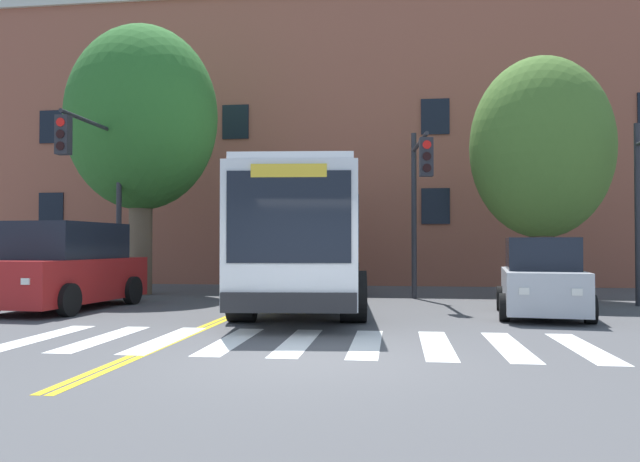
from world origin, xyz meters
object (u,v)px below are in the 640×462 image
object	(u,v)px
street_tree_curbside_large	(541,149)
street_tree_curbside_small	(141,119)
car_red_near_lane	(68,268)
car_silver_far_lane	(541,280)
city_bus	(307,238)
traffic_light_far_corner	(97,173)
traffic_light_overhead	(419,186)
car_tan_behind_bus	(358,264)

from	to	relation	value
street_tree_curbside_large	street_tree_curbside_small	bearing A→B (deg)	178.34
car_red_near_lane	car_silver_far_lane	bearing A→B (deg)	-0.48
city_bus	street_tree_curbside_small	bearing A→B (deg)	153.96
car_red_near_lane	car_silver_far_lane	size ratio (longest dim) A/B	1.27
traffic_light_far_corner	car_red_near_lane	bearing A→B (deg)	-86.38
traffic_light_far_corner	street_tree_curbside_small	world-z (taller)	street_tree_curbside_small
car_silver_far_lane	city_bus	bearing A→B (deg)	162.36
car_red_near_lane	traffic_light_far_corner	size ratio (longest dim) A/B	0.92
traffic_light_overhead	street_tree_curbside_small	distance (m)	9.48
traffic_light_far_corner	street_tree_curbside_small	bearing A→B (deg)	89.72
car_silver_far_lane	street_tree_curbside_large	bearing A→B (deg)	77.74
car_silver_far_lane	car_tan_behind_bus	world-z (taller)	car_silver_far_lane
car_red_near_lane	traffic_light_far_corner	world-z (taller)	traffic_light_far_corner
car_red_near_lane	street_tree_curbside_large	world-z (taller)	street_tree_curbside_large
street_tree_curbside_small	city_bus	bearing A→B (deg)	-26.04
traffic_light_overhead	street_tree_curbside_large	distance (m)	4.02
car_silver_far_lane	traffic_light_overhead	distance (m)	4.78
city_bus	street_tree_curbside_large	world-z (taller)	street_tree_curbside_large
traffic_light_overhead	traffic_light_far_corner	bearing A→B (deg)	-171.88
city_bus	traffic_light_overhead	size ratio (longest dim) A/B	2.32
car_red_near_lane	traffic_light_far_corner	distance (m)	3.12
car_red_near_lane	traffic_light_far_corner	xyz separation A→B (m)	(-0.11, 1.71, 2.60)
car_red_near_lane	street_tree_curbside_large	size ratio (longest dim) A/B	0.68
car_red_near_lane	street_tree_curbside_large	distance (m)	13.68
city_bus	street_tree_curbside_large	xyz separation A→B (m)	(6.64, 2.56, 2.67)
city_bus	street_tree_curbside_large	size ratio (longest dim) A/B	1.62
traffic_light_far_corner	street_tree_curbside_small	xyz separation A→B (m)	(0.01, 2.93, 2.12)
city_bus	street_tree_curbside_small	xyz separation A→B (m)	(-5.99, 2.93, 3.95)
car_red_near_lane	traffic_light_overhead	size ratio (longest dim) A/B	0.98
street_tree_curbside_small	car_silver_far_lane	bearing A→B (deg)	-22.07
car_silver_far_lane	street_tree_curbside_small	size ratio (longest dim) A/B	0.44
traffic_light_far_corner	street_tree_curbside_large	distance (m)	12.93
traffic_light_far_corner	city_bus	bearing A→B (deg)	0.03
traffic_light_overhead	car_red_near_lane	bearing A→B (deg)	-161.41
car_silver_far_lane	traffic_light_far_corner	size ratio (longest dim) A/B	0.72
car_tan_behind_bus	traffic_light_far_corner	xyz separation A→B (m)	(-6.60, -10.63, 2.86)
street_tree_curbside_large	street_tree_curbside_small	distance (m)	12.70
car_silver_far_lane	traffic_light_far_corner	distance (m)	12.16
car_silver_far_lane	traffic_light_overhead	xyz separation A→B (m)	(-2.67, 3.09, 2.48)
city_bus	car_silver_far_lane	bearing A→B (deg)	-17.64
city_bus	street_tree_curbside_small	size ratio (longest dim) A/B	1.32
car_silver_far_lane	street_tree_curbside_small	distance (m)	13.53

